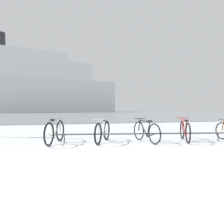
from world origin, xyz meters
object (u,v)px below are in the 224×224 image
bicycle_2 (146,131)px  ferry_ship (30,87)px  bicycle_3 (185,131)px  bicycle_0 (55,132)px  bicycle_1 (103,131)px

bicycle_2 → ferry_ship: 60.28m
bicycle_3 → bicycle_0: bearing=172.1°
bicycle_0 → bicycle_2: 3.01m
ferry_ship → bicycle_2: bearing=-77.7°
ferry_ship → bicycle_3: bearing=-76.4°
bicycle_2 → bicycle_3: bicycle_3 is taller
bicycle_2 → bicycle_3: size_ratio=1.06×
bicycle_1 → bicycle_2: size_ratio=0.93×
bicycle_3 → ferry_ship: bearing=103.6°
bicycle_1 → ferry_ship: 59.69m
bicycle_0 → ferry_ship: bearing=99.6°
bicycle_3 → ferry_ship: (-14.18, 58.56, 7.39)m
bicycle_1 → ferry_ship: bearing=101.1°
bicycle_3 → bicycle_2: bearing=175.3°
bicycle_2 → bicycle_3: (1.40, -0.11, 0.00)m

